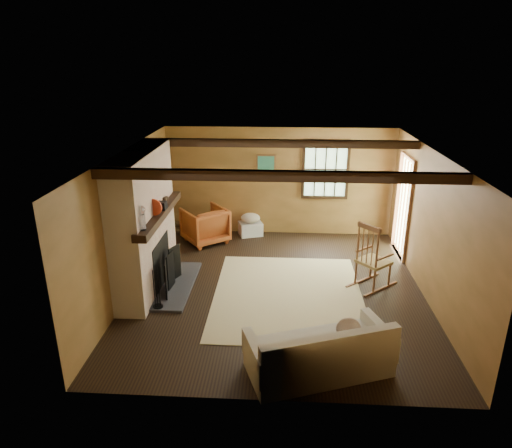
# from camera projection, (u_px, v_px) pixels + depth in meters

# --- Properties ---
(ground) EXTENTS (5.50, 5.50, 0.00)m
(ground) POSITION_uv_depth(u_px,v_px,m) (276.00, 289.00, 7.95)
(ground) COLOR black
(ground) RESTS_ON ground
(room_envelope) EXTENTS (5.02, 5.52, 2.44)m
(room_envelope) POSITION_uv_depth(u_px,v_px,m) (291.00, 195.00, 7.61)
(room_envelope) COLOR olive
(room_envelope) RESTS_ON ground
(fireplace) EXTENTS (1.02, 2.30, 2.40)m
(fireplace) POSITION_uv_depth(u_px,v_px,m) (146.00, 227.00, 7.69)
(fireplace) COLOR #A76340
(fireplace) RESTS_ON ground
(rug) EXTENTS (2.50, 3.00, 0.01)m
(rug) POSITION_uv_depth(u_px,v_px,m) (288.00, 295.00, 7.75)
(rug) COLOR #C1B780
(rug) RESTS_ON ground
(rocking_chair) EXTENTS (0.95, 0.90, 1.20)m
(rocking_chair) POSITION_uv_depth(u_px,v_px,m) (372.00, 260.00, 7.89)
(rocking_chair) COLOR #A28F4E
(rocking_chair) RESTS_ON ground
(sofa) EXTENTS (1.98, 1.36, 0.73)m
(sofa) POSITION_uv_depth(u_px,v_px,m) (321.00, 355.00, 5.76)
(sofa) COLOR beige
(sofa) RESTS_ON ground
(firewood_pile) EXTENTS (0.74, 0.13, 0.27)m
(firewood_pile) POSITION_uv_depth(u_px,v_px,m) (189.00, 227.00, 10.45)
(firewood_pile) COLOR brown
(firewood_pile) RESTS_ON ground
(laundry_basket) EXTENTS (0.60, 0.52, 0.30)m
(laundry_basket) POSITION_uv_depth(u_px,v_px,m) (251.00, 229.00, 10.32)
(laundry_basket) COLOR silver
(laundry_basket) RESTS_ON ground
(basket_pillow) EXTENTS (0.46, 0.39, 0.22)m
(basket_pillow) POSITION_uv_depth(u_px,v_px,m) (250.00, 218.00, 10.23)
(basket_pillow) COLOR beige
(basket_pillow) RESTS_ON laundry_basket
(armchair) EXTENTS (1.18, 1.18, 0.78)m
(armchair) POSITION_uv_depth(u_px,v_px,m) (205.00, 225.00, 9.85)
(armchair) COLOR #BF6026
(armchair) RESTS_ON ground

